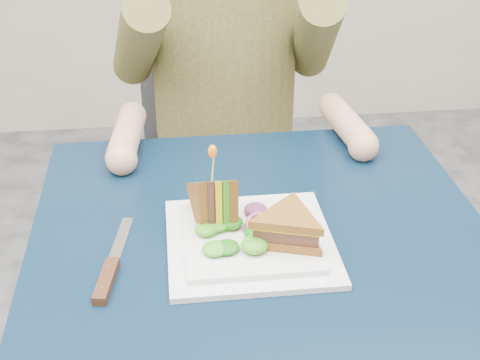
{
  "coord_description": "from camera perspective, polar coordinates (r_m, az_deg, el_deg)",
  "views": [
    {
      "loc": [
        -0.14,
        -0.88,
        1.35
      ],
      "look_at": [
        -0.03,
        0.03,
        0.82
      ],
      "focal_mm": 50.0,
      "sensor_mm": 36.0,
      "label": 1
    }
  ],
  "objects": [
    {
      "name": "plate",
      "position": [
        1.06,
        0.86,
        -5.13
      ],
      "size": [
        0.26,
        0.26,
        0.02
      ],
      "color": "white",
      "rests_on": "table"
    },
    {
      "name": "toothpick",
      "position": [
        1.03,
        -2.32,
        1.07
      ],
      "size": [
        0.01,
        0.01,
        0.06
      ],
      "primitive_type": "cylinder",
      "rotation": [
        0.14,
        0.07,
        0.0
      ],
      "color": "tan",
      "rests_on": "sandwich_upright"
    },
    {
      "name": "onion_ring",
      "position": [
        1.05,
        1.65,
        -3.75
      ],
      "size": [
        0.04,
        0.04,
        0.02
      ],
      "primitive_type": "torus",
      "rotation": [
        0.44,
        0.0,
        0.0
      ],
      "color": "#9E4C7A",
      "rests_on": "plate"
    },
    {
      "name": "toothpick_frill",
      "position": [
        1.02,
        -2.35,
        2.44
      ],
      "size": [
        0.01,
        0.01,
        0.02
      ],
      "primitive_type": "ellipsoid",
      "color": "orange",
      "rests_on": "sandwich_upright"
    },
    {
      "name": "chair",
      "position": [
        1.8,
        -1.54,
        3.41
      ],
      "size": [
        0.42,
        0.4,
        0.93
      ],
      "color": "#47474C",
      "rests_on": "ground"
    },
    {
      "name": "table",
      "position": [
        1.13,
        1.91,
        -8.1
      ],
      "size": [
        0.75,
        0.75,
        0.73
      ],
      "color": "black",
      "rests_on": "ground"
    },
    {
      "name": "knife",
      "position": [
        1.01,
        -11.11,
        -7.77
      ],
      "size": [
        0.05,
        0.22,
        0.02
      ],
      "color": "silver",
      "rests_on": "table"
    },
    {
      "name": "diner",
      "position": [
        1.56,
        -1.33,
        13.9
      ],
      "size": [
        0.54,
        0.59,
        0.74
      ],
      "color": "brown",
      "rests_on": "chair"
    },
    {
      "name": "sandwich_upright",
      "position": [
        1.07,
        -2.25,
        -1.95
      ],
      "size": [
        0.08,
        0.13,
        0.13
      ],
      "color": "brown",
      "rests_on": "plate"
    },
    {
      "name": "lettuce_spill",
      "position": [
        1.05,
        1.07,
        -3.86
      ],
      "size": [
        0.15,
        0.13,
        0.02
      ],
      "primitive_type": null,
      "color": "#337A14",
      "rests_on": "plate"
    },
    {
      "name": "fork",
      "position": [
        1.08,
        -4.22,
        -4.72
      ],
      "size": [
        0.07,
        0.17,
        0.01
      ],
      "color": "silver",
      "rests_on": "table"
    },
    {
      "name": "sandwich_flat",
      "position": [
        1.02,
        4.12,
        -4.05
      ],
      "size": [
        0.16,
        0.16,
        0.05
      ],
      "color": "brown",
      "rests_on": "plate"
    }
  ]
}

